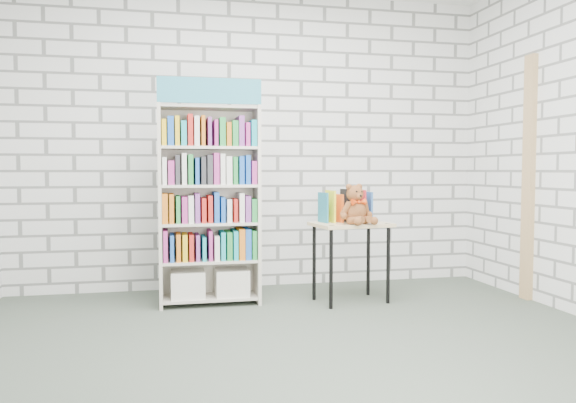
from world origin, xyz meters
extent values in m
plane|color=#414B3F|center=(0.00, 0.00, 0.00)|extent=(4.50, 4.50, 0.00)
cube|color=silver|center=(0.00, 2.00, 1.40)|extent=(4.50, 0.02, 2.80)
cube|color=silver|center=(0.00, -2.00, 1.40)|extent=(4.50, 0.02, 2.80)
cube|color=beige|center=(-0.87, 1.35, 0.82)|extent=(0.03, 0.32, 1.65)
cube|color=beige|center=(-0.08, 1.35, 0.82)|extent=(0.03, 0.32, 1.65)
cube|color=beige|center=(-0.48, 1.50, 0.82)|extent=(0.82, 0.02, 1.65)
cube|color=teal|center=(-0.48, 1.20, 1.75)|extent=(0.82, 0.02, 0.20)
cube|color=beige|center=(-0.48, 1.35, 0.05)|extent=(0.77, 0.30, 0.02)
cube|color=beige|center=(-0.48, 1.35, 0.37)|extent=(0.77, 0.30, 0.02)
cube|color=beige|center=(-0.48, 1.35, 0.68)|extent=(0.77, 0.30, 0.02)
cube|color=beige|center=(-0.48, 1.35, 0.99)|extent=(0.77, 0.30, 0.02)
cube|color=beige|center=(-0.48, 1.35, 1.30)|extent=(0.77, 0.30, 0.02)
cube|color=beige|center=(-0.48, 1.35, 1.63)|extent=(0.77, 0.30, 0.02)
cube|color=silver|center=(-0.66, 1.35, 0.18)|extent=(0.27, 0.26, 0.22)
cube|color=silver|center=(-0.29, 1.35, 0.18)|extent=(0.27, 0.26, 0.22)
cube|color=green|center=(-0.48, 1.34, 0.49)|extent=(0.77, 0.26, 0.22)
cube|color=orange|center=(-0.48, 1.34, 0.80)|extent=(0.77, 0.26, 0.22)
cube|color=#BF338C|center=(-0.48, 1.34, 1.11)|extent=(0.77, 0.26, 0.22)
cube|color=#19A5B2|center=(-0.48, 1.34, 1.42)|extent=(0.77, 0.26, 0.22)
cube|color=#DDBF84|center=(0.70, 1.18, 0.66)|extent=(0.69, 0.52, 0.03)
cylinder|color=black|center=(0.47, 0.97, 0.32)|extent=(0.03, 0.03, 0.65)
cylinder|color=black|center=(0.41, 1.31, 0.32)|extent=(0.03, 0.03, 0.65)
cylinder|color=black|center=(0.99, 1.05, 0.32)|extent=(0.03, 0.03, 0.65)
cylinder|color=black|center=(0.94, 1.39, 0.32)|extent=(0.03, 0.03, 0.65)
cylinder|color=black|center=(0.47, 0.98, 0.67)|extent=(0.04, 0.04, 0.01)
cylinder|color=black|center=(0.98, 1.06, 0.67)|extent=(0.04, 0.04, 0.01)
cube|color=teal|center=(0.48, 1.25, 0.80)|extent=(0.04, 0.19, 0.26)
cube|color=#FFF528|center=(0.55, 1.26, 0.80)|extent=(0.04, 0.19, 0.26)
cube|color=orange|center=(0.62, 1.27, 0.80)|extent=(0.04, 0.19, 0.26)
cube|color=black|center=(0.69, 1.28, 0.80)|extent=(0.04, 0.19, 0.26)
cube|color=white|center=(0.76, 1.29, 0.80)|extent=(0.04, 0.19, 0.26)
cube|color=red|center=(0.83, 1.30, 0.80)|extent=(0.04, 0.19, 0.26)
cube|color=#2C60A8|center=(0.90, 1.31, 0.80)|extent=(0.04, 0.19, 0.26)
ellipsoid|color=brown|center=(0.71, 1.10, 0.77)|extent=(0.20, 0.17, 0.20)
sphere|color=brown|center=(0.71, 1.10, 0.92)|extent=(0.14, 0.14, 0.14)
sphere|color=brown|center=(0.65, 1.10, 0.98)|extent=(0.05, 0.05, 0.05)
sphere|color=brown|center=(0.75, 1.13, 0.98)|extent=(0.05, 0.05, 0.05)
sphere|color=brown|center=(0.72, 1.04, 0.91)|extent=(0.06, 0.06, 0.06)
sphere|color=black|center=(0.70, 1.04, 0.94)|extent=(0.02, 0.02, 0.02)
sphere|color=black|center=(0.75, 1.05, 0.94)|extent=(0.02, 0.02, 0.02)
sphere|color=black|center=(0.73, 1.02, 0.91)|extent=(0.02, 0.02, 0.02)
cylinder|color=brown|center=(0.62, 1.06, 0.80)|extent=(0.11, 0.08, 0.14)
cylinder|color=brown|center=(0.81, 1.11, 0.80)|extent=(0.10, 0.10, 0.14)
sphere|color=brown|center=(0.59, 1.04, 0.74)|extent=(0.06, 0.06, 0.06)
sphere|color=brown|center=(0.84, 1.11, 0.74)|extent=(0.06, 0.06, 0.06)
cylinder|color=brown|center=(0.68, 0.99, 0.71)|extent=(0.13, 0.16, 0.08)
cylinder|color=brown|center=(0.79, 1.02, 0.71)|extent=(0.07, 0.15, 0.08)
sphere|color=brown|center=(0.67, 0.92, 0.71)|extent=(0.07, 0.07, 0.07)
sphere|color=brown|center=(0.83, 0.97, 0.71)|extent=(0.07, 0.07, 0.07)
cone|color=#E9400E|center=(0.69, 1.04, 0.86)|extent=(0.07, 0.07, 0.05)
cone|color=#E9400E|center=(0.75, 1.06, 0.86)|extent=(0.07, 0.07, 0.05)
sphere|color=#E9400E|center=(0.72, 1.04, 0.86)|extent=(0.03, 0.03, 0.03)
cube|color=tan|center=(2.23, 0.95, 1.05)|extent=(0.05, 0.12, 2.10)
camera|label=1|loc=(-0.82, -3.33, 1.12)|focal=35.00mm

